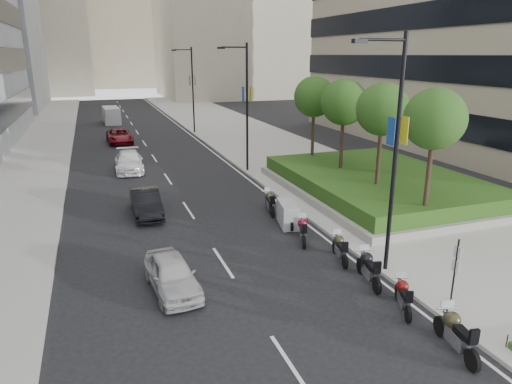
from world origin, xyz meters
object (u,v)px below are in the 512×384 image
motorcycle_5 (288,214)px  car_b (146,203)px  motorcycle_0 (456,333)px  motorcycle_6 (270,202)px  car_c (129,161)px  motorcycle_1 (403,296)px  parking_sign (455,269)px  lamp_post_0 (393,146)px  car_a (172,274)px  motorcycle_2 (368,268)px  motorcycle_4 (303,230)px  delivery_van (112,116)px  lamp_post_2 (191,86)px  lamp_post_1 (245,102)px  car_d (120,136)px  motorcycle_3 (340,248)px

motorcycle_5 → car_b: 7.59m
motorcycle_0 → motorcycle_6: (-0.61, 13.06, -0.02)m
car_c → motorcycle_1: bearing=-70.3°
motorcycle_1 → car_b: 14.32m
parking_sign → motorcycle_6: (-2.21, 11.13, -0.88)m
lamp_post_0 → motorcycle_0: size_ratio=4.02×
motorcycle_1 → car_a: 8.05m
parking_sign → car_a: size_ratio=0.66×
motorcycle_5 → car_c: bearing=36.1°
lamp_post_0 → motorcycle_1: bearing=-110.4°
motorcycle_0 → motorcycle_2: bearing=11.4°
motorcycle_4 → car_c: 17.59m
motorcycle_5 → delivery_van: (-6.46, 39.86, 0.32)m
lamp_post_2 → motorcycle_6: size_ratio=4.17×
motorcycle_0 → motorcycle_5: bearing=13.6°
lamp_post_1 → car_d: (-7.85, 14.95, -4.39)m
car_a → car_c: bearing=85.1°
delivery_van → motorcycle_4: bearing=-84.4°
parking_sign → car_a: parking_sign is taller
motorcycle_5 → car_d: size_ratio=0.43×
parking_sign → delivery_van: parking_sign is taller
parking_sign → motorcycle_3: bearing=109.9°
motorcycle_0 → motorcycle_4: motorcycle_0 is taller
lamp_post_2 → car_b: lamp_post_2 is taller
motorcycle_3 → car_b: size_ratio=0.49×
lamp_post_0 → motorcycle_2: lamp_post_0 is taller
motorcycle_2 → car_a: bearing=86.5°
motorcycle_1 → car_a: (-7.04, 3.91, 0.12)m
motorcycle_0 → motorcycle_1: 2.38m
motorcycle_6 → delivery_van: bearing=20.3°
car_d → lamp_post_1: bearing=-64.4°
motorcycle_5 → car_a: size_ratio=0.55×
motorcycle_3 → delivery_van: (-6.88, 44.30, 0.38)m
motorcycle_4 → delivery_van: bearing=28.5°
motorcycle_6 → car_d: 24.64m
motorcycle_4 → car_b: (-6.30, 6.08, 0.13)m
lamp_post_2 → delivery_van: size_ratio=1.88×
lamp_post_0 → motorcycle_5: size_ratio=4.31×
motorcycle_1 → motorcycle_5: motorcycle_5 is taller
motorcycle_2 → motorcycle_5: motorcycle_5 is taller
motorcycle_3 → lamp_post_0: bearing=-134.1°
car_c → delivery_van: bearing=92.7°
motorcycle_0 → motorcycle_1: size_ratio=1.21×
motorcycle_4 → motorcycle_5: size_ratio=0.95×
car_a → lamp_post_1: bearing=58.2°
motorcycle_3 → car_c: 19.96m
lamp_post_2 → motorcycle_6: bearing=-93.3°
motorcycle_0 → car_d: car_d is taller
motorcycle_4 → car_a: size_ratio=0.52×
lamp_post_1 → parking_sign: bearing=-88.1°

